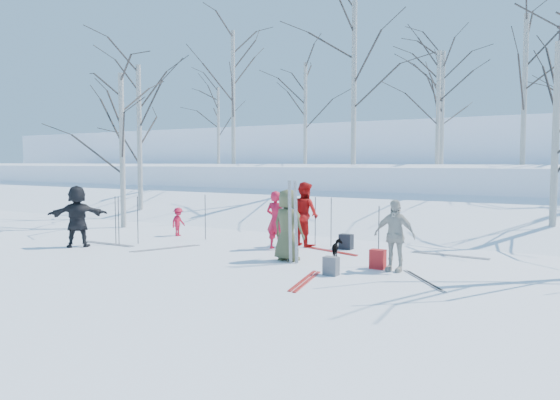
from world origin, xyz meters
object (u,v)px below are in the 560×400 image
Objects in this scene: skier_cream_east at (394,235)px; backpack_dark at (346,242)px; skier_red_seated at (178,222)px; dog at (337,249)px; backpack_red at (378,259)px; skier_grey_west at (77,216)px; skier_red_north at (276,220)px; skier_redor_behind at (305,214)px; skier_olive_center at (288,225)px; backpack_grey at (331,266)px.

backpack_dark is at bearing 135.12° from skier_cream_east.
skier_red_seated is 5.98m from dog.
backpack_red is at bearing 127.04° from dog.
skier_red_north is at bearing 160.78° from skier_grey_west.
skier_red_north is 1.02× the size of skier_cream_east.
skier_red_north reaches higher than skier_red_seated.
skier_grey_west is at bearing 60.26° from skier_redor_behind.
skier_olive_center is at bearing -176.68° from skier_cream_east.
dog is (1.95, -0.31, -0.55)m from skier_red_north.
skier_olive_center is 3.99× the size of backpack_red.
skier_cream_east is (7.66, -1.68, 0.32)m from skier_red_seated.
skier_cream_east reaches higher than backpack_grey.
dog is 1.33m from backpack_dark.
skier_olive_center reaches higher than skier_red_seated.
skier_redor_behind is at bearing -113.33° from skier_red_north.
skier_red_north reaches higher than dog.
backpack_grey is (2.40, -3.14, -0.69)m from skier_redor_behind.
skier_redor_behind is 1.41m from backpack_dark.
skier_grey_west is (-5.90, -1.29, 0.00)m from skier_olive_center.
skier_red_seated is at bearing -151.69° from skier_grey_west.
skier_olive_center is 1.10× the size of skier_cream_east.
skier_cream_east reaches higher than backpack_dark.
backpack_red is 1.05× the size of backpack_dark.
skier_redor_behind is (0.36, 0.92, 0.11)m from skier_red_north.
dog is (5.92, -0.85, -0.22)m from skier_red_seated.
backpack_dark is at bearing -151.57° from skier_redor_behind.
skier_red_north is 3.86× the size of backpack_dark.
skier_redor_behind is 1.98× the size of skier_red_seated.
dog is at bearing 151.02° from skier_grey_west.
skier_cream_east is at bearing -7.90° from backpack_red.
dog is at bearing 150.38° from backpack_red.
skier_red_seated is (-4.33, -0.37, -0.43)m from skier_redor_behind.
skier_red_north is at bearing 162.97° from skier_cream_east.
backpack_red is 1.27m from backpack_grey.
skier_red_north is 5.40m from skier_grey_west.
backpack_grey is (0.81, -1.92, -0.03)m from dog.
skier_grey_west is (-5.11, -3.48, -0.04)m from skier_redor_behind.
dog reaches higher than backpack_grey.
skier_redor_behind reaches higher than backpack_red.
skier_red_north is 4.06× the size of backpack_grey.
backpack_grey is at bearing -115.67° from backpack_red.
skier_red_seated is 3.23m from skier_grey_west.
skier_olive_center is at bearing 144.68° from skier_grey_west.
skier_olive_center is 2.34m from skier_redor_behind.
skier_cream_east is (3.70, -1.13, -0.01)m from skier_red_north.
backpack_red is (2.16, 0.20, -0.63)m from skier_olive_center.
skier_red_seated is 7.46m from backpack_red.
dog is 1.31× the size of backpack_dark.
skier_redor_behind is 1.05× the size of skier_grey_west.
skier_olive_center is at bearing 135.88° from skier_redor_behind.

